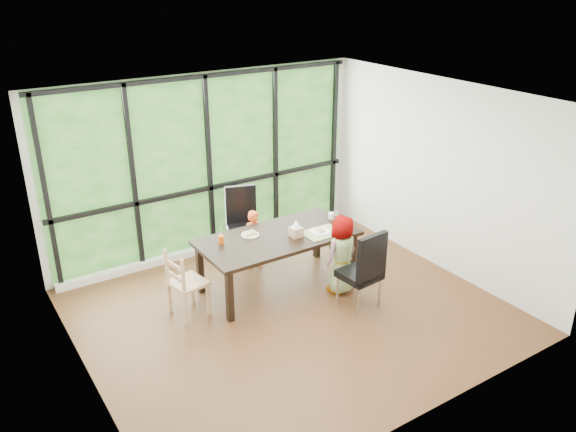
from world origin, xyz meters
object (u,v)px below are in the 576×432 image
at_px(dining_table, 278,261).
at_px(chair_end_beech, 188,283).
at_px(chair_window_leather, 244,224).
at_px(child_older, 341,255).
at_px(green_cup, 341,224).
at_px(tissue_box, 296,232).
at_px(plate_near, 320,231).
at_px(chair_interior_leather, 360,269).
at_px(plate_far, 250,235).
at_px(child_toddler, 255,240).
at_px(orange_cup, 221,240).
at_px(white_mug, 331,216).

height_order(dining_table, chair_end_beech, chair_end_beech).
distance_m(chair_window_leather, child_older, 1.68).
xyz_separation_m(green_cup, tissue_box, (-0.66, 0.12, 0.01)).
bearing_deg(plate_near, chair_window_leather, 113.48).
height_order(chair_interior_leather, plate_far, chair_interior_leather).
xyz_separation_m(chair_end_beech, child_toddler, (1.32, 0.63, -0.01)).
xyz_separation_m(dining_table, child_toddler, (0.00, 0.62, 0.07)).
bearing_deg(dining_table, orange_cup, 164.66).
bearing_deg(chair_end_beech, child_older, -116.48).
bearing_deg(tissue_box, dining_table, 144.10).
relative_size(chair_interior_leather, child_older, 0.99).
bearing_deg(plate_far, chair_window_leather, 67.30).
bearing_deg(child_older, chair_interior_leather, 75.22).
bearing_deg(tissue_box, plate_near, -10.98).
xyz_separation_m(child_toddler, orange_cup, (-0.73, -0.42, 0.36)).
bearing_deg(plate_far, orange_cup, -178.67).
bearing_deg(child_older, white_mug, -125.02).
distance_m(chair_window_leather, white_mug, 1.32).
distance_m(child_toddler, plate_far, 0.60).
distance_m(child_older, white_mug, 0.77).
distance_m(child_older, plate_near, 0.43).
relative_size(child_older, plate_far, 4.53).
xyz_separation_m(plate_far, orange_cup, (-0.44, -0.01, 0.05)).
distance_m(chair_window_leather, child_toddler, 0.38).
relative_size(chair_window_leather, green_cup, 9.61).
bearing_deg(green_cup, plate_far, 157.73).
bearing_deg(plate_near, plate_far, 153.41).
distance_m(green_cup, tissue_box, 0.67).
distance_m(child_older, plate_far, 1.24).
bearing_deg(chair_interior_leather, tissue_box, -71.57).
height_order(dining_table, child_older, child_older).
xyz_separation_m(chair_interior_leather, plate_near, (-0.03, 0.80, 0.22)).
bearing_deg(plate_near, tissue_box, 169.02).
xyz_separation_m(chair_interior_leather, white_mug, (0.36, 1.09, 0.25)).
distance_m(dining_table, chair_end_beech, 1.32).
xyz_separation_m(orange_cup, tissue_box, (0.93, -0.35, 0.01)).
bearing_deg(chair_end_beech, dining_table, -99.71).
bearing_deg(dining_table, child_toddler, 90.00).
bearing_deg(chair_window_leather, dining_table, -73.70).
bearing_deg(chair_window_leather, chair_end_beech, -125.68).
distance_m(child_toddler, white_mug, 1.15).
height_order(child_older, plate_far, child_older).
height_order(chair_interior_leather, plate_near, chair_interior_leather).
bearing_deg(plate_far, white_mug, -6.09).
bearing_deg(tissue_box, orange_cup, 159.67).
height_order(plate_near, white_mug, white_mug).
distance_m(plate_far, white_mug, 1.25).
distance_m(chair_end_beech, tissue_box, 1.57).
bearing_deg(green_cup, dining_table, 162.99).
relative_size(plate_far, tissue_box, 1.60).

